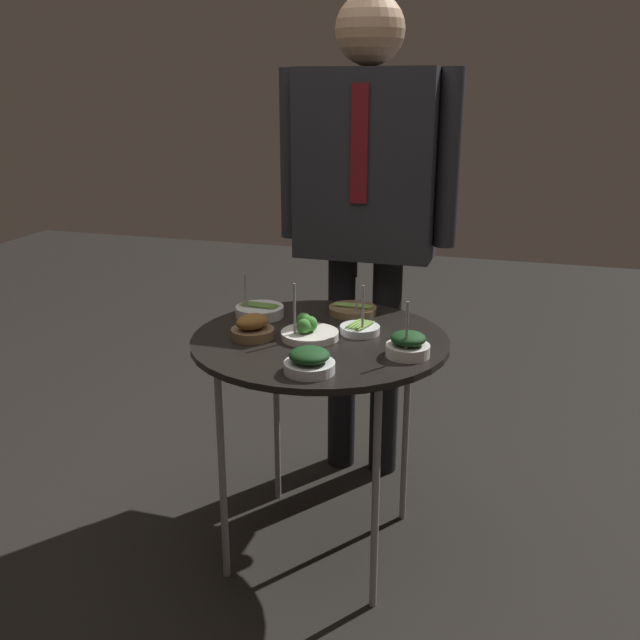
# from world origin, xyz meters

# --- Properties ---
(ground_plane) EXTENTS (8.00, 8.00, 0.00)m
(ground_plane) POSITION_xyz_m (0.00, 0.00, 0.00)
(ground_plane) COLOR black
(serving_cart) EXTENTS (0.72, 0.72, 0.68)m
(serving_cart) POSITION_xyz_m (0.00, 0.00, 0.63)
(serving_cart) COLOR black
(serving_cart) RESTS_ON ground_plane
(bowl_broccoli_front_left) EXTENTS (0.16, 0.16, 0.16)m
(bowl_broccoli_front_left) POSITION_xyz_m (-0.03, -0.02, 0.70)
(bowl_broccoli_front_left) COLOR silver
(bowl_broccoli_front_left) RESTS_ON serving_cart
(bowl_spinach_front_right) EXTENTS (0.13, 0.13, 0.06)m
(bowl_spinach_front_right) POSITION_xyz_m (0.05, -0.25, 0.70)
(bowl_spinach_front_right) COLOR silver
(bowl_spinach_front_right) RESTS_ON serving_cart
(bowl_asparagus_far_rim) EXTENTS (0.15, 0.15, 0.12)m
(bowl_asparagus_far_rim) POSITION_xyz_m (0.03, 0.23, 0.69)
(bowl_asparagus_far_rim) COLOR brown
(bowl_asparagus_far_rim) RESTS_ON serving_cart
(bowl_roast_mid_left) EXTENTS (0.12, 0.12, 0.07)m
(bowl_roast_mid_left) POSITION_xyz_m (-0.18, -0.06, 0.70)
(bowl_roast_mid_left) COLOR brown
(bowl_roast_mid_left) RESTS_ON serving_cart
(bowl_spinach_front_center) EXTENTS (0.11, 0.11, 0.16)m
(bowl_spinach_front_center) POSITION_xyz_m (0.26, -0.07, 0.71)
(bowl_spinach_front_center) COLOR silver
(bowl_spinach_front_center) RESTS_ON serving_cart
(bowl_asparagus_center) EXTENTS (0.15, 0.15, 0.14)m
(bowl_asparagus_center) POSITION_xyz_m (-0.23, 0.12, 0.69)
(bowl_asparagus_center) COLOR white
(bowl_asparagus_center) RESTS_ON serving_cart
(bowl_asparagus_mid_right) EXTENTS (0.11, 0.11, 0.15)m
(bowl_asparagus_mid_right) POSITION_xyz_m (0.10, 0.06, 0.69)
(bowl_asparagus_mid_right) COLOR silver
(bowl_asparagus_mid_right) RESTS_ON serving_cart
(waiter_figure) EXTENTS (0.59, 0.22, 1.61)m
(waiter_figure) POSITION_xyz_m (0.01, 0.51, 1.02)
(waiter_figure) COLOR black
(waiter_figure) RESTS_ON ground_plane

